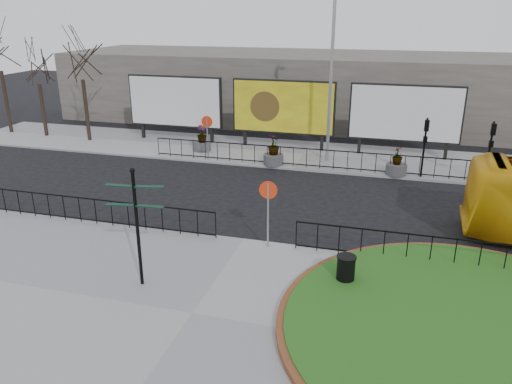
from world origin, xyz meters
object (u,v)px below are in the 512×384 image
(fingerpost_sign, at_px, (136,216))
(litter_bin, at_px, (346,271))
(billboard_mid, at_px, (283,107))
(planter_b, at_px, (273,154))
(lamp_post, at_px, (331,75))
(planter_a, at_px, (202,142))
(planter_c, at_px, (397,165))

(fingerpost_sign, xyz_separation_m, litter_bin, (6.05, 1.60, -1.77))
(billboard_mid, distance_m, fingerpost_sign, 16.91)
(billboard_mid, height_order, planter_b, billboard_mid)
(lamp_post, bearing_deg, billboard_mid, 146.75)
(billboard_mid, height_order, planter_a, billboard_mid)
(planter_c, bearing_deg, fingerpost_sign, -118.99)
(lamp_post, distance_m, planter_b, 5.17)
(litter_bin, distance_m, planter_a, 16.61)
(litter_bin, bearing_deg, planter_c, 83.51)
(fingerpost_sign, distance_m, planter_c, 15.34)
(lamp_post, xyz_separation_m, planter_c, (3.77, -1.60, -4.22))
(litter_bin, height_order, planter_a, planter_a)
(billboard_mid, height_order, fingerpost_sign, billboard_mid)
(litter_bin, height_order, planter_b, planter_b)
(fingerpost_sign, xyz_separation_m, planter_c, (7.38, 13.33, -1.78))
(lamp_post, xyz_separation_m, planter_b, (-2.71, -1.60, -4.11))
(planter_b, bearing_deg, litter_bin, -66.32)
(litter_bin, bearing_deg, planter_a, 126.66)
(planter_a, height_order, planter_b, planter_b)
(planter_a, bearing_deg, fingerpost_sign, -75.47)
(lamp_post, height_order, planter_c, lamp_post)
(billboard_mid, distance_m, litter_bin, 16.36)
(planter_a, bearing_deg, planter_c, -8.09)
(planter_b, relative_size, planter_c, 1.12)
(lamp_post, bearing_deg, planter_a, -180.00)
(billboard_mid, relative_size, lamp_post, 0.67)
(fingerpost_sign, distance_m, planter_b, 13.46)
(planter_b, xyz_separation_m, planter_c, (6.48, -0.00, -0.11))
(lamp_post, bearing_deg, litter_bin, -79.64)
(lamp_post, height_order, planter_a, lamp_post)
(billboard_mid, xyz_separation_m, litter_bin, (5.44, -15.30, -1.98))
(litter_bin, height_order, planter_c, planter_c)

